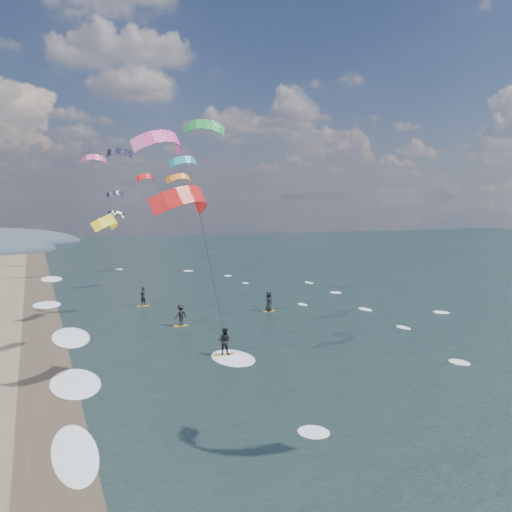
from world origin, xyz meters
name	(u,v)px	position (x,y,z in m)	size (l,w,h in m)	color
ground	(398,471)	(0.00, 0.00, 0.00)	(260.00, 260.00, 0.00)	black
wet_sand_strip	(50,420)	(-12.00, 10.00, 0.00)	(3.00, 240.00, 0.00)	#382D23
kitesurfer_near_b	(207,249)	(-3.49, 13.02, 7.37)	(7.13, 9.21, 11.64)	orange
far_kitesurfers	(203,306)	(0.94, 29.43, 0.89)	(11.17, 10.36, 1.81)	orange
bg_kite_field	(141,174)	(-0.06, 51.77, 13.01)	(16.01, 75.37, 9.84)	orange
shoreline_surf	(71,385)	(-10.80, 14.75, 0.00)	(2.40, 79.40, 0.11)	white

